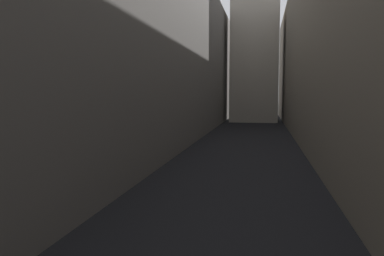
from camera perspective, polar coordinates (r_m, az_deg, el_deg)
The scene contains 3 objects.
ground_plane at distance 39.68m, azimuth 8.26°, elevation -2.49°, with size 264.00×264.00×0.00m, color black.
building_block_left at distance 43.83m, azimuth -7.75°, elevation 11.80°, with size 13.17×108.00×20.66m, color slate.
building_block_right at distance 42.57m, azimuth 23.87°, elevation 11.92°, with size 10.96×108.00×21.15m, color #756B5B.
Camera 1 is at (1.86, 8.74, 5.42)m, focal length 34.33 mm.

